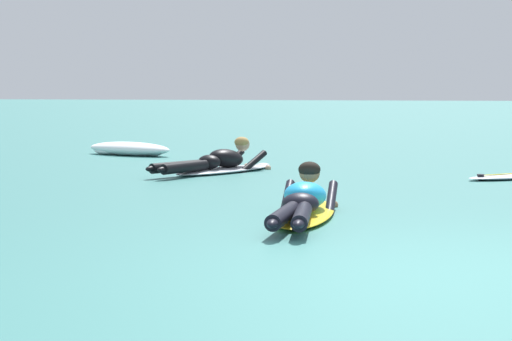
# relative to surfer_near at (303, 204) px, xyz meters

# --- Properties ---
(ground_plane) EXTENTS (120.00, 120.00, 0.00)m
(ground_plane) POSITION_rel_surfer_near_xyz_m (1.44, 7.58, -0.14)
(ground_plane) COLOR #387A75
(surfer_near) EXTENTS (0.61, 2.63, 0.54)m
(surfer_near) POSITION_rel_surfer_near_xyz_m (0.00, 0.00, 0.00)
(surfer_near) COLOR yellow
(surfer_near) RESTS_ON ground
(surfer_far) EXTENTS (1.50, 2.36, 0.55)m
(surfer_far) POSITION_rel_surfer_near_xyz_m (-1.82, 4.36, 0.00)
(surfer_far) COLOR silver
(surfer_far) RESTS_ON ground
(whitewater_back) EXTENTS (1.86, 1.21, 0.24)m
(whitewater_back) POSITION_rel_surfer_near_xyz_m (-4.15, 7.35, -0.03)
(whitewater_back) COLOR white
(whitewater_back) RESTS_ON ground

